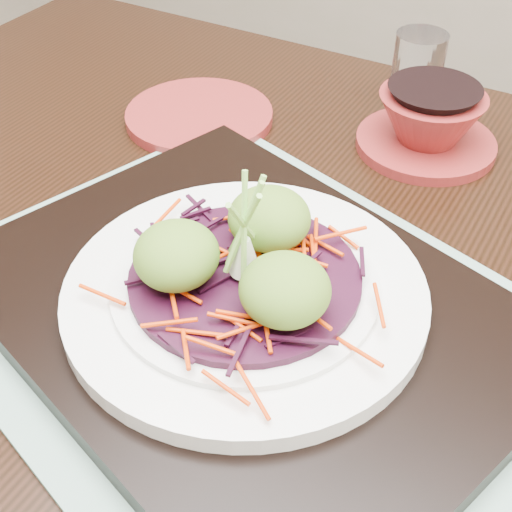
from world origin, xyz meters
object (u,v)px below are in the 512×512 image
at_px(dining_table, 302,352).
at_px(terracotta_side_plate, 199,116).
at_px(serving_tray, 245,309).
at_px(white_plate, 245,292).
at_px(terracotta_bowl_set, 429,125).
at_px(water_glass, 418,69).

xyz_separation_m(dining_table, terracotta_side_plate, (-0.21, 0.19, 0.11)).
distance_m(dining_table, serving_tray, 0.14).
height_order(white_plate, terracotta_bowl_set, terracotta_bowl_set).
height_order(dining_table, white_plate, white_plate).
xyz_separation_m(terracotta_side_plate, water_glass, (0.21, 0.15, 0.04)).
height_order(terracotta_side_plate, water_glass, water_glass).
height_order(serving_tray, water_glass, water_glass).
bearing_deg(terracotta_side_plate, terracotta_bowl_set, 11.84).
bearing_deg(terracotta_side_plate, white_plate, -54.84).
bearing_deg(dining_table, water_glass, 94.85).
distance_m(dining_table, terracotta_side_plate, 0.31).
bearing_deg(water_glass, white_plate, -92.99).
bearing_deg(terracotta_side_plate, water_glass, 34.94).
bearing_deg(white_plate, terracotta_bowl_set, 79.07).
bearing_deg(serving_tray, terracotta_side_plate, 147.62).
relative_size(white_plate, water_glass, 3.33).
relative_size(serving_tray, white_plate, 1.54).
bearing_deg(dining_table, terracotta_side_plate, 142.59).
relative_size(serving_tray, terracotta_side_plate, 2.59).
relative_size(serving_tray, terracotta_bowl_set, 2.38).
xyz_separation_m(terracotta_side_plate, terracotta_bowl_set, (0.25, 0.05, 0.02)).
distance_m(serving_tray, water_glass, 0.42).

